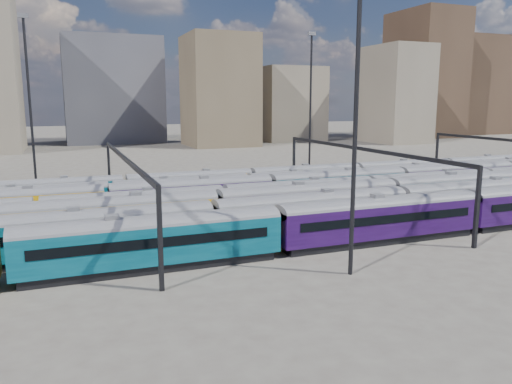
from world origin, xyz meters
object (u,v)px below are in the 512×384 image
object	(u,v)px
rake_1	(475,195)
mast_2	(356,100)
rake_0	(469,206)
rake_2	(390,192)

from	to	relation	value
rake_1	mast_2	xyz separation A→B (m)	(-24.72, -12.00, 11.15)
rake_0	rake_1	world-z (taller)	rake_0
rake_1	mast_2	size ratio (longest dim) A/B	5.96
rake_1	rake_2	world-z (taller)	rake_2
rake_2	rake_0	bearing A→B (deg)	-74.47
rake_0	rake_2	size ratio (longest dim) A/B	1.01
rake_0	rake_2	world-z (taller)	rake_0
rake_0	mast_2	xyz separation A→B (m)	(-18.93, -7.00, 11.08)
rake_0	mast_2	distance (m)	23.02
rake_1	mast_2	distance (m)	29.66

